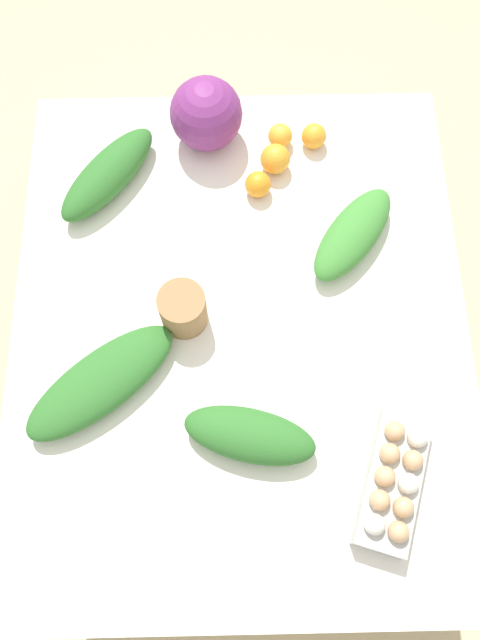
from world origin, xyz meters
The scene contains 13 objects.
ground_plane centered at (0.00, 0.00, 0.00)m, with size 8.00×8.00×0.00m, color #C6B289.
dining_table centered at (0.00, 0.00, 0.63)m, with size 1.35×1.10×0.71m.
cabbage_purple centered at (0.54, 0.08, 0.80)m, with size 0.19×0.19×0.19m, color #7A2D75.
egg_carton centered at (-0.38, -0.32, 0.75)m, with size 0.31×0.20×0.09m.
paper_bag centered at (0.01, 0.13, 0.77)m, with size 0.11×0.11×0.12m, color #997047.
greens_bunch_beet_tops centered at (0.21, -0.28, 0.75)m, with size 0.30×0.12×0.08m, color #3D8433.
greens_bunch_dandelion centered at (-0.28, -0.02, 0.75)m, with size 0.29×0.12×0.08m, color #2D6B28.
greens_bunch_scallion centered at (0.40, 0.33, 0.75)m, with size 0.33×0.11×0.08m, color #2D6B28.
greens_bunch_chard centered at (-0.15, 0.32, 0.75)m, with size 0.39×0.14×0.08m, color #2D6B28.
orange_0 centered at (0.52, -0.12, 0.74)m, with size 0.06×0.06×0.06m, color #F9A833.
orange_1 centered at (0.37, -0.05, 0.74)m, with size 0.07×0.07×0.07m, color orange.
orange_2 centered at (0.44, -0.10, 0.75)m, with size 0.08×0.08×0.08m, color orange.
orange_3 centered at (0.51, -0.21, 0.74)m, with size 0.07×0.07×0.07m, color orange.
Camera 1 is at (-0.52, 0.01, 2.12)m, focal length 35.00 mm.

